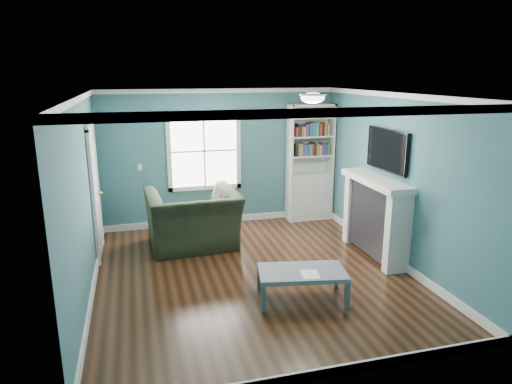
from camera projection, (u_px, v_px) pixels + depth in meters
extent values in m
plane|color=black|center=(253.00, 274.00, 6.74)|extent=(5.00, 5.00, 0.00)
plane|color=#356171|center=(220.00, 158.00, 8.74)|extent=(4.50, 0.00, 4.50)
plane|color=#356171|center=(324.00, 255.00, 4.07)|extent=(4.50, 0.00, 4.50)
plane|color=#356171|center=(83.00, 200.00, 5.84)|extent=(0.00, 5.00, 5.00)
plane|color=#356171|center=(395.00, 179.00, 6.97)|extent=(0.00, 5.00, 5.00)
plane|color=white|center=(253.00, 95.00, 6.08)|extent=(5.00, 5.00, 0.00)
cube|color=white|center=(221.00, 220.00, 9.04)|extent=(4.50, 0.03, 0.12)
cube|color=white|center=(318.00, 374.00, 4.40)|extent=(4.50, 0.03, 0.12)
cube|color=white|center=(93.00, 288.00, 6.16)|extent=(0.03, 5.00, 0.12)
cube|color=white|center=(388.00, 255.00, 7.28)|extent=(0.03, 5.00, 0.12)
cube|color=white|center=(219.00, 91.00, 8.41)|extent=(4.50, 0.04, 0.08)
cube|color=white|center=(328.00, 113.00, 3.77)|extent=(4.50, 0.04, 0.08)
cube|color=white|center=(75.00, 100.00, 5.53)|extent=(0.04, 5.00, 0.08)
cube|color=white|center=(400.00, 95.00, 6.65)|extent=(0.04, 5.00, 0.08)
cube|color=white|center=(204.00, 151.00, 8.63)|extent=(1.24, 0.01, 1.34)
cube|color=white|center=(169.00, 153.00, 8.45)|extent=(0.08, 0.06, 1.50)
cube|color=white|center=(238.00, 150.00, 8.78)|extent=(0.08, 0.06, 1.50)
cube|color=white|center=(205.00, 187.00, 8.79)|extent=(1.40, 0.06, 0.08)
cube|color=white|center=(203.00, 113.00, 8.43)|extent=(1.40, 0.06, 0.08)
cube|color=white|center=(204.00, 151.00, 8.61)|extent=(1.24, 0.03, 0.03)
cube|color=white|center=(204.00, 151.00, 8.61)|extent=(0.03, 0.03, 1.34)
cube|color=silver|center=(309.00, 197.00, 9.21)|extent=(0.90, 0.35, 0.90)
cube|color=silver|center=(290.00, 141.00, 8.81)|extent=(0.04, 0.35, 1.40)
cube|color=silver|center=(331.00, 140.00, 9.03)|extent=(0.04, 0.35, 1.40)
cube|color=silver|center=(307.00, 139.00, 9.08)|extent=(0.90, 0.02, 1.40)
cube|color=silver|center=(312.00, 105.00, 8.75)|extent=(0.90, 0.35, 0.04)
cube|color=silver|center=(309.00, 174.00, 9.09)|extent=(0.84, 0.33, 0.03)
cube|color=silver|center=(310.00, 155.00, 9.00)|extent=(0.84, 0.33, 0.03)
cube|color=silver|center=(311.00, 136.00, 8.90)|extent=(0.84, 0.33, 0.03)
cube|color=silver|center=(311.00, 118.00, 8.81)|extent=(0.84, 0.33, 0.03)
cube|color=black|center=(311.00, 149.00, 8.95)|extent=(0.70, 0.25, 0.22)
cube|color=olive|center=(311.00, 130.00, 8.85)|extent=(0.70, 0.25, 0.22)
cylinder|color=beige|center=(312.00, 110.00, 8.73)|extent=(0.26, 0.06, 0.26)
cube|color=black|center=(376.00, 220.00, 7.30)|extent=(0.30, 1.20, 1.10)
cube|color=black|center=(374.00, 232.00, 7.34)|extent=(0.22, 0.65, 0.70)
cube|color=silver|center=(398.00, 234.00, 6.67)|extent=(0.36, 0.16, 1.20)
cube|color=silver|center=(355.00, 208.00, 7.92)|extent=(0.36, 0.16, 1.20)
cube|color=silver|center=(376.00, 181.00, 7.12)|extent=(0.44, 1.58, 0.10)
cube|color=black|center=(387.00, 150.00, 7.04)|extent=(0.06, 1.10, 0.65)
cube|color=silver|center=(95.00, 194.00, 7.23)|extent=(0.04, 0.80, 2.05)
cube|color=white|center=(94.00, 201.00, 6.81)|extent=(0.05, 0.08, 2.13)
cube|color=white|center=(97.00, 187.00, 7.65)|extent=(0.05, 0.08, 2.13)
cube|color=white|center=(89.00, 126.00, 6.96)|extent=(0.05, 0.98, 0.08)
sphere|color=#BF8C3F|center=(100.00, 193.00, 7.54)|extent=(0.07, 0.07, 0.07)
ellipsoid|color=white|center=(313.00, 98.00, 6.41)|extent=(0.34, 0.34, 0.15)
cylinder|color=white|center=(313.00, 95.00, 6.40)|extent=(0.38, 0.38, 0.03)
cube|color=white|center=(140.00, 167.00, 8.38)|extent=(0.08, 0.01, 0.12)
imported|color=black|center=(193.00, 210.00, 7.65)|extent=(1.53, 1.04, 1.30)
cube|color=#464D54|center=(263.00, 299.00, 5.64)|extent=(0.07, 0.07, 0.35)
cube|color=#464D54|center=(347.00, 295.00, 5.72)|extent=(0.07, 0.07, 0.35)
cube|color=#464D54|center=(259.00, 279.00, 6.17)|extent=(0.07, 0.07, 0.35)
cube|color=#464D54|center=(336.00, 277.00, 6.25)|extent=(0.07, 0.07, 0.35)
cube|color=slate|center=(302.00, 273.00, 5.89)|extent=(1.21, 0.80, 0.06)
cube|color=white|center=(310.00, 274.00, 5.77)|extent=(0.26, 0.31, 0.00)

